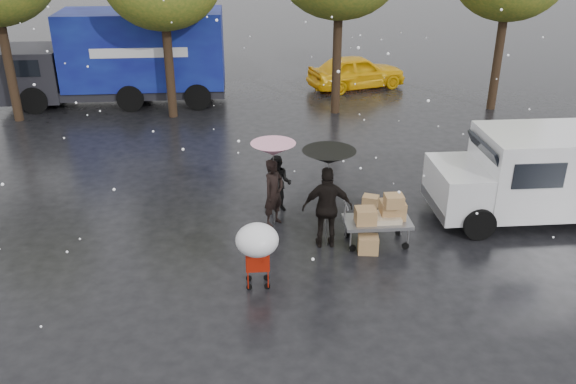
{
  "coord_description": "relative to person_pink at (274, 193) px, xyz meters",
  "views": [
    {
      "loc": [
        -1.04,
        -11.72,
        6.95
      ],
      "look_at": [
        -0.0,
        1.0,
        0.98
      ],
      "focal_mm": 38.0,
      "sensor_mm": 36.0,
      "label": 1
    }
  ],
  "objects": [
    {
      "name": "shopping_cart",
      "position": [
        -0.49,
        -2.78,
        0.24
      ],
      "size": [
        0.84,
        0.84,
        1.46
      ],
      "color": "#B81C0A",
      "rests_on": "ground"
    },
    {
      "name": "umbrella_pink",
      "position": [
        0.0,
        0.0,
        1.1
      ],
      "size": [
        1.05,
        1.05,
        2.08
      ],
      "color": "#4C4C4C",
      "rests_on": "ground"
    },
    {
      "name": "umbrella_black",
      "position": [
        1.12,
        -1.14,
        1.32
      ],
      "size": [
        1.16,
        1.16,
        2.3
      ],
      "color": "#4C4C4C",
      "rests_on": "ground"
    },
    {
      "name": "vendor_cart",
      "position": [
        2.34,
        -1.14,
        -0.1
      ],
      "size": [
        1.52,
        0.8,
        1.27
      ],
      "color": "slate",
      "rests_on": "ground"
    },
    {
      "name": "box_ground_near",
      "position": [
        2.0,
        -1.52,
        -0.63
      ],
      "size": [
        0.49,
        0.41,
        0.4
      ],
      "primitive_type": "cube",
      "rotation": [
        0.0,
        0.0,
        -0.14
      ],
      "color": "olive",
      "rests_on": "ground"
    },
    {
      "name": "white_van",
      "position": [
        6.46,
        -0.14,
        0.33
      ],
      "size": [
        4.91,
        2.18,
        2.2
      ],
      "color": "silver",
      "rests_on": "ground"
    },
    {
      "name": "person_pink",
      "position": [
        0.0,
        0.0,
        0.0
      ],
      "size": [
        0.7,
        0.71,
        1.65
      ],
      "primitive_type": "imported",
      "rotation": [
        0.0,
        0.0,
        0.8
      ],
      "color": "black",
      "rests_on": "ground"
    },
    {
      "name": "ground",
      "position": [
        0.32,
        -1.32,
        -0.83
      ],
      "size": [
        90.0,
        90.0,
        0.0
      ],
      "primitive_type": "plane",
      "color": "black",
      "rests_on": "ground"
    },
    {
      "name": "yellow_taxi",
      "position": [
        4.21,
        11.98,
        -0.13
      ],
      "size": [
        4.42,
        2.77,
        1.4
      ],
      "primitive_type": "imported",
      "rotation": [
        0.0,
        0.0,
        1.86
      ],
      "color": "yellow",
      "rests_on": "ground"
    },
    {
      "name": "person_middle",
      "position": [
        0.15,
        0.74,
        -0.1
      ],
      "size": [
        0.84,
        0.74,
        1.45
      ],
      "primitive_type": "imported",
      "rotation": [
        0.0,
        0.0,
        -0.31
      ],
      "color": "black",
      "rests_on": "ground"
    },
    {
      "name": "person_black",
      "position": [
        1.12,
        -1.14,
        0.13
      ],
      "size": [
        1.14,
        0.52,
        1.9
      ],
      "primitive_type": "imported",
      "rotation": [
        0.0,
        0.0,
        3.09
      ],
      "color": "black",
      "rests_on": "ground"
    },
    {
      "name": "box_ground_far",
      "position": [
        2.51,
        0.71,
        -0.67
      ],
      "size": [
        0.48,
        0.44,
        0.31
      ],
      "primitive_type": "cube",
      "rotation": [
        0.0,
        0.0,
        -0.41
      ],
      "color": "olive",
      "rests_on": "ground"
    },
    {
      "name": "blue_truck",
      "position": [
        -5.14,
        10.61,
        0.93
      ],
      "size": [
        8.3,
        2.6,
        3.5
      ],
      "color": "#0D0C60",
      "rests_on": "ground"
    }
  ]
}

